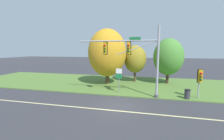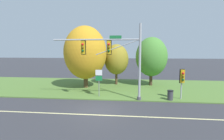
{
  "view_description": "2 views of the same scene",
  "coord_description": "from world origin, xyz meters",
  "px_view_note": "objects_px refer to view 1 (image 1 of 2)",
  "views": [
    {
      "loc": [
        2.45,
        -12.41,
        4.86
      ],
      "look_at": [
        -1.39,
        4.15,
        2.54
      ],
      "focal_mm": 24.0,
      "sensor_mm": 36.0,
      "label": 1
    },
    {
      "loc": [
        2.64,
        -13.46,
        4.86
      ],
      "look_at": [
        0.9,
        3.08,
        2.86
      ],
      "focal_mm": 28.0,
      "sensor_mm": 36.0,
      "label": 2
    }
  ],
  "objects_px": {
    "tree_nearest_road": "(107,53)",
    "traffic_signal_mast": "(134,54)",
    "tree_left_of_mast": "(135,59)",
    "trash_bin": "(187,94)",
    "pedestrian_signal_near_kerb": "(200,78)",
    "tree_behind_signpost": "(168,57)",
    "route_sign_post": "(119,77)"
  },
  "relations": [
    {
      "from": "tree_left_of_mast",
      "to": "route_sign_post",
      "type": "bearing_deg",
      "value": -101.17
    },
    {
      "from": "tree_left_of_mast",
      "to": "trash_bin",
      "type": "relative_size",
      "value": 5.82
    },
    {
      "from": "route_sign_post",
      "to": "tree_nearest_road",
      "type": "xyz_separation_m",
      "value": [
        -2.39,
        3.99,
        2.51
      ]
    },
    {
      "from": "tree_nearest_road",
      "to": "tree_behind_signpost",
      "type": "bearing_deg",
      "value": 14.73
    },
    {
      "from": "tree_nearest_road",
      "to": "tree_left_of_mast",
      "type": "height_order",
      "value": "tree_nearest_road"
    },
    {
      "from": "pedestrian_signal_near_kerb",
      "to": "tree_behind_signpost",
      "type": "bearing_deg",
      "value": 108.34
    },
    {
      "from": "traffic_signal_mast",
      "to": "trash_bin",
      "type": "height_order",
      "value": "traffic_signal_mast"
    },
    {
      "from": "tree_nearest_road",
      "to": "traffic_signal_mast",
      "type": "bearing_deg",
      "value": -49.8
    },
    {
      "from": "traffic_signal_mast",
      "to": "tree_nearest_road",
      "type": "height_order",
      "value": "tree_nearest_road"
    },
    {
      "from": "route_sign_post",
      "to": "tree_nearest_road",
      "type": "height_order",
      "value": "tree_nearest_road"
    },
    {
      "from": "pedestrian_signal_near_kerb",
      "to": "traffic_signal_mast",
      "type": "bearing_deg",
      "value": -175.12
    },
    {
      "from": "route_sign_post",
      "to": "tree_behind_signpost",
      "type": "distance_m",
      "value": 8.71
    },
    {
      "from": "pedestrian_signal_near_kerb",
      "to": "tree_left_of_mast",
      "type": "bearing_deg",
      "value": 135.49
    },
    {
      "from": "pedestrian_signal_near_kerb",
      "to": "tree_behind_signpost",
      "type": "distance_m",
      "value": 6.98
    },
    {
      "from": "trash_bin",
      "to": "tree_behind_signpost",
      "type": "bearing_deg",
      "value": 98.73
    },
    {
      "from": "pedestrian_signal_near_kerb",
      "to": "tree_nearest_road",
      "type": "xyz_separation_m",
      "value": [
        -10.36,
        4.27,
        2.24
      ]
    },
    {
      "from": "traffic_signal_mast",
      "to": "tree_behind_signpost",
      "type": "bearing_deg",
      "value": 59.18
    },
    {
      "from": "trash_bin",
      "to": "traffic_signal_mast",
      "type": "bearing_deg",
      "value": -177.25
    },
    {
      "from": "pedestrian_signal_near_kerb",
      "to": "trash_bin",
      "type": "distance_m",
      "value": 1.97
    },
    {
      "from": "tree_nearest_road",
      "to": "tree_left_of_mast",
      "type": "relative_size",
      "value": 1.4
    },
    {
      "from": "traffic_signal_mast",
      "to": "pedestrian_signal_near_kerb",
      "type": "bearing_deg",
      "value": 4.88
    },
    {
      "from": "pedestrian_signal_near_kerb",
      "to": "tree_behind_signpost",
      "type": "height_order",
      "value": "tree_behind_signpost"
    },
    {
      "from": "trash_bin",
      "to": "pedestrian_signal_near_kerb",
      "type": "bearing_deg",
      "value": 14.67
    },
    {
      "from": "traffic_signal_mast",
      "to": "route_sign_post",
      "type": "xyz_separation_m",
      "value": [
        -1.68,
        0.82,
        -2.49
      ]
    },
    {
      "from": "route_sign_post",
      "to": "trash_bin",
      "type": "relative_size",
      "value": 2.97
    },
    {
      "from": "traffic_signal_mast",
      "to": "tree_left_of_mast",
      "type": "relative_size",
      "value": 1.55
    },
    {
      "from": "pedestrian_signal_near_kerb",
      "to": "route_sign_post",
      "type": "relative_size",
      "value": 1.05
    },
    {
      "from": "pedestrian_signal_near_kerb",
      "to": "route_sign_post",
      "type": "distance_m",
      "value": 7.98
    },
    {
      "from": "route_sign_post",
      "to": "trash_bin",
      "type": "xyz_separation_m",
      "value": [
        6.87,
        -0.57,
        -1.33
      ]
    },
    {
      "from": "tree_left_of_mast",
      "to": "trash_bin",
      "type": "distance_m",
      "value": 9.36
    },
    {
      "from": "traffic_signal_mast",
      "to": "pedestrian_signal_near_kerb",
      "type": "distance_m",
      "value": 6.7
    },
    {
      "from": "tree_nearest_road",
      "to": "pedestrian_signal_near_kerb",
      "type": "bearing_deg",
      "value": -22.42
    }
  ]
}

